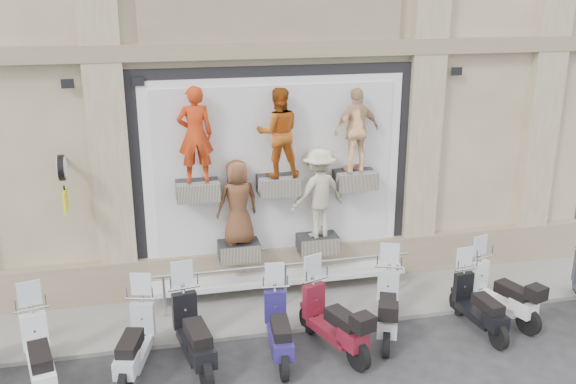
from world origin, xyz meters
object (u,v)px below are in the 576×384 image
guard_rail (285,285)px  scooter_i (502,283)px  clock_sign_bracket (63,176)px  scooter_g (388,297)px  scooter_c (134,332)px  scooter_b (38,344)px  scooter_e (279,318)px  scooter_d (193,322)px  scooter_h (480,296)px  scooter_f (333,310)px

guard_rail → scooter_i: 4.05m
clock_sign_bracket → scooter_g: size_ratio=0.54×
scooter_c → guard_rail: bearing=44.5°
clock_sign_bracket → scooter_b: (-0.36, -2.21, -2.02)m
scooter_b → scooter_e: 3.77m
scooter_b → scooter_c: (1.43, 0.10, -0.03)m
clock_sign_bracket → scooter_b: 3.01m
scooter_i → scooter_d: bearing=164.3°
scooter_c → scooter_b: bearing=-161.3°
scooter_g → scooter_i: (2.28, 0.08, -0.03)m
scooter_i → scooter_b: bearing=164.2°
scooter_b → scooter_h: scooter_b is taller
scooter_b → scooter_c: scooter_b is taller
scooter_f → scooter_e: bearing=160.0°
scooter_e → scooter_g: scooter_g is taller
scooter_b → scooter_c: bearing=-9.0°
scooter_b → scooter_c: size_ratio=1.05×
scooter_f → scooter_c: bearing=159.3°
scooter_h → scooter_i: 0.69m
scooter_b → scooter_e: (3.77, 0.06, -0.05)m
scooter_e → scooter_i: bearing=9.8°
scooter_h → scooter_e: bearing=175.4°
scooter_b → scooter_f: bearing=-12.6°
scooter_d → scooter_h: 5.10m
scooter_b → scooter_h: (7.46, 0.10, -0.08)m
guard_rail → scooter_f: 1.77m
clock_sign_bracket → scooter_c: (1.07, -2.10, -2.06)m
clock_sign_bracket → scooter_b: size_ratio=0.53×
scooter_i → scooter_c: bearing=163.9°
clock_sign_bracket → scooter_h: (7.10, -2.11, -2.10)m
scooter_h → scooter_b: bearing=175.5°
scooter_c → scooter_h: (6.03, -0.01, -0.04)m
scooter_d → scooter_f: size_ratio=1.04×
clock_sign_bracket → scooter_c: size_ratio=0.56×
scooter_b → scooter_d: bearing=-10.4°
scooter_e → scooter_i: 4.32m
scooter_f → scooter_g: 1.11m
guard_rail → scooter_h: 3.60m
clock_sign_bracket → scooter_h: size_ratio=0.59×
scooter_i → scooter_h: bearing=-172.5°
scooter_g → scooter_h: scooter_g is taller
scooter_g → scooter_f: bearing=-144.6°
scooter_i → clock_sign_bracket: bearing=148.2°
scooter_f → scooter_i: scooter_f is taller
scooter_h → scooter_f: bearing=175.6°
scooter_b → scooter_i: (8.08, 0.40, -0.04)m
clock_sign_bracket → scooter_b: bearing=-99.2°
guard_rail → scooter_i: scooter_i is taller
scooter_h → guard_rail: bearing=147.6°
scooter_d → scooter_i: scooter_d is taller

